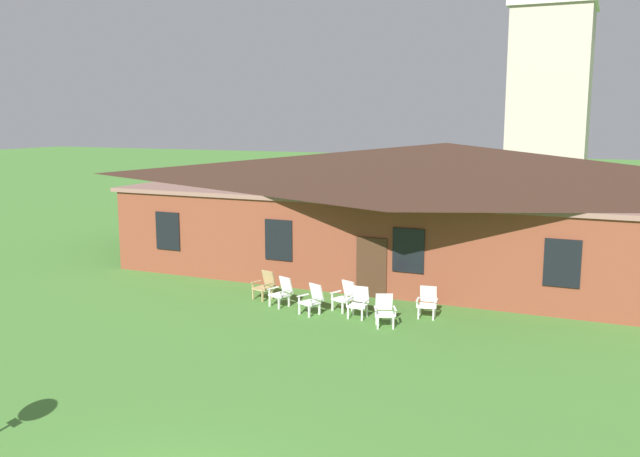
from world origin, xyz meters
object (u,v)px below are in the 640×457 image
lawn_chair_left_end (312,299)px  lawn_chair_right_end (359,301)px  lawn_chair_by_porch (265,284)px  lawn_chair_far_side (384,310)px  lawn_chair_under_eave (428,301)px  lawn_chair_near_door (282,291)px  lawn_chair_middle (345,295)px

lawn_chair_left_end → lawn_chair_right_end: 1.51m
lawn_chair_by_porch → lawn_chair_left_end: (2.25, -1.01, 0.00)m
lawn_chair_far_side → lawn_chair_under_eave: size_ratio=1.00×
lawn_chair_by_porch → lawn_chair_left_end: 2.47m
lawn_chair_near_door → lawn_chair_right_end: size_ratio=1.00×
lawn_chair_near_door → lawn_chair_by_porch: bearing=149.1°
lawn_chair_under_eave → lawn_chair_far_side: bearing=-123.4°
lawn_chair_by_porch → lawn_chair_far_side: bearing=-14.9°
lawn_chair_right_end → lawn_chair_under_eave: (1.96, 0.89, 0.00)m
lawn_chair_middle → lawn_chair_under_eave: (2.63, 0.38, 0.00)m
lawn_chair_near_door → lawn_chair_middle: same height
lawn_chair_middle → lawn_chair_far_side: 1.99m
lawn_chair_near_door → lawn_chair_middle: size_ratio=1.00×
lawn_chair_by_porch → lawn_chair_middle: size_ratio=1.00×
lawn_chair_middle → lawn_chair_far_side: same height
lawn_chair_middle → lawn_chair_left_end: bearing=-134.9°
lawn_chair_middle → lawn_chair_right_end: same height
lawn_chair_far_side → lawn_chair_under_eave: same height
lawn_chair_left_end → lawn_chair_middle: bearing=45.1°
lawn_chair_by_porch → lawn_chair_near_door: bearing=-30.9°
lawn_chair_right_end → lawn_chair_under_eave: bearing=24.3°
lawn_chair_left_end → lawn_chair_far_side: size_ratio=1.00×
lawn_chair_right_end → lawn_chair_near_door: bearing=176.9°
lawn_chair_near_door → lawn_chair_left_end: (1.30, -0.45, 0.00)m
lawn_chair_right_end → lawn_chair_far_side: 1.15m
lawn_chair_near_door → lawn_chair_right_end: bearing=-3.1°
lawn_chair_left_end → lawn_chair_far_side: same height
lawn_chair_right_end → lawn_chair_far_side: same height
lawn_chair_right_end → lawn_chair_far_side: (1.02, -0.54, 0.00)m
lawn_chair_by_porch → lawn_chair_left_end: bearing=-24.2°
lawn_chair_near_door → lawn_chair_under_eave: (4.74, 0.74, 0.00)m
lawn_chair_by_porch → lawn_chair_far_side: size_ratio=1.00×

